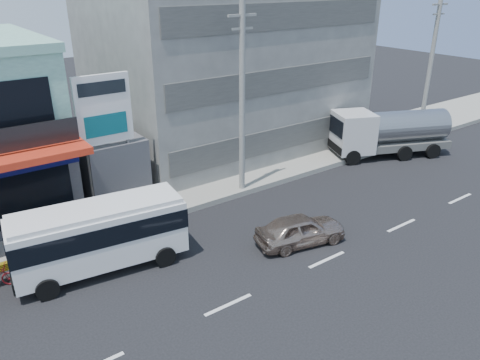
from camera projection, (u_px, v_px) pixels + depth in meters
name	position (u px, v px, depth m)	size (l,w,h in m)	color
ground	(228.00, 305.00, 16.84)	(120.00, 120.00, 0.00)	black
sidewalk	(206.00, 182.00, 26.52)	(70.00, 5.00, 0.30)	gray
concrete_building	(223.00, 41.00, 30.56)	(16.00, 12.00, 14.00)	gray
gap_structure	(101.00, 162.00, 25.06)	(3.00, 6.00, 3.50)	#424146
satellite_dish	(104.00, 134.00, 23.58)	(1.50, 1.50, 0.15)	slate
billboard	(105.00, 117.00, 21.44)	(2.60, 0.18, 6.90)	gray
utility_pole_near	(242.00, 100.00, 23.50)	(1.60, 0.30, 10.00)	#999993
utility_pole_far	(430.00, 67.00, 32.09)	(1.60, 0.30, 10.00)	#999993
minibus	(100.00, 232.00, 18.33)	(6.86, 2.99, 2.78)	white
sedan	(300.00, 230.00, 20.48)	(1.62, 4.03, 1.37)	tan
tanker_truck	(387.00, 132.00, 30.26)	(7.96, 5.10, 3.04)	silver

